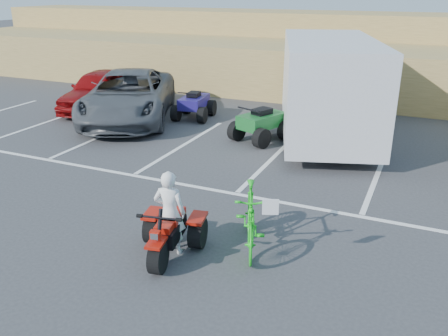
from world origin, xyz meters
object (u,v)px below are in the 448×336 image
at_px(red_trike_atv, 169,256).
at_px(grey_pickup, 129,96).
at_px(green_dirt_bike, 250,218).
at_px(cargo_trailer, 328,86).
at_px(rider, 170,213).
at_px(quad_atv_blue, 194,118).
at_px(red_car, 100,90).
at_px(quad_atv_green, 261,140).

relative_size(red_trike_atv, grey_pickup, 0.25).
bearing_deg(green_dirt_bike, cargo_trailer, 70.77).
height_order(rider, quad_atv_blue, rider).
distance_m(rider, cargo_trailer, 7.74).
xyz_separation_m(cargo_trailer, quad_atv_blue, (-4.61, 0.37, -1.56)).
bearing_deg(grey_pickup, red_trike_atv, -76.23).
xyz_separation_m(red_car, quad_atv_blue, (3.77, 0.23, -0.72)).
height_order(green_dirt_bike, grey_pickup, grey_pickup).
relative_size(cargo_trailer, quad_atv_green, 4.05).
bearing_deg(quad_atv_blue, red_car, 175.47).
xyz_separation_m(rider, red_car, (-7.47, 7.79, -0.02)).
bearing_deg(green_dirt_bike, red_car, 119.19).
bearing_deg(cargo_trailer, quad_atv_green, -165.26).
relative_size(rider, red_car, 0.35).
relative_size(red_car, quad_atv_green, 2.57).
height_order(rider, cargo_trailer, cargo_trailer).
bearing_deg(quad_atv_blue, quad_atv_green, -33.53).
relative_size(grey_pickup, cargo_trailer, 0.87).
distance_m(red_car, quad_atv_blue, 3.84).
bearing_deg(quad_atv_green, rider, -61.69).
bearing_deg(red_trike_atv, grey_pickup, 116.75).
xyz_separation_m(grey_pickup, quad_atv_green, (4.93, -0.40, -0.81)).
xyz_separation_m(green_dirt_bike, quad_atv_blue, (-4.89, 7.31, -0.56)).
xyz_separation_m(grey_pickup, red_car, (-1.81, 0.79, -0.09)).
relative_size(red_trike_atv, quad_atv_blue, 0.92).
xyz_separation_m(red_trike_atv, quad_atv_green, (-0.76, 6.74, 0.00)).
relative_size(cargo_trailer, quad_atv_blue, 4.27).
height_order(red_car, quad_atv_blue, red_car).
height_order(red_trike_atv, green_dirt_bike, green_dirt_bike).
distance_m(green_dirt_bike, grey_pickup, 9.30).
bearing_deg(cargo_trailer, green_dirt_bike, -105.67).
bearing_deg(red_trike_atv, quad_atv_blue, 102.81).
height_order(rider, quad_atv_green, rider).
bearing_deg(cargo_trailer, rider, -114.69).
bearing_deg(rider, quad_atv_green, -95.44).
distance_m(grey_pickup, quad_atv_blue, 2.35).
relative_size(red_trike_atv, green_dirt_bike, 0.77).
height_order(red_trike_atv, grey_pickup, grey_pickup).
xyz_separation_m(grey_pickup, cargo_trailer, (6.56, 0.65, 0.75)).
relative_size(rider, green_dirt_bike, 0.79).
height_order(grey_pickup, red_car, grey_pickup).
bearing_deg(rider, red_car, -57.97).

